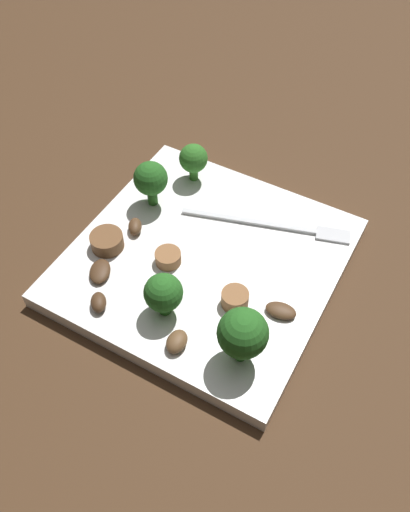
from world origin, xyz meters
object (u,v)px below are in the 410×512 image
at_px(sausage_slice_2, 235,299).
at_px(mushroom_3, 177,342).
at_px(mushroom_0, 135,226).
at_px(mushroom_4, 98,302).
at_px(broccoli_floret_3, 151,179).
at_px(sausage_slice_1, 168,258).
at_px(mushroom_2, 100,271).
at_px(sausage_slice_0, 107,241).
at_px(fork, 278,226).
at_px(broccoli_floret_1, 193,159).
at_px(broccoli_floret_0, 243,334).
at_px(broccoli_floret_2, 160,292).
at_px(mushroom_1, 281,311).
at_px(plate, 205,262).

height_order(sausage_slice_2, mushroom_3, sausage_slice_2).
bearing_deg(mushroom_0, mushroom_4, -76.01).
bearing_deg(broccoli_floret_3, mushroom_0, -81.90).
height_order(sausage_slice_1, mushroom_3, same).
xyz_separation_m(sausage_slice_2, mushroom_2, (-0.13, -0.03, -0.00)).
xyz_separation_m(sausage_slice_0, sausage_slice_2, (0.15, 0.00, -0.00)).
bearing_deg(sausage_slice_2, sausage_slice_0, -179.78).
distance_m(fork, broccoli_floret_1, 0.12).
relative_size(broccoli_floret_0, broccoli_floret_3, 1.14).
xyz_separation_m(fork, mushroom_2, (-0.13, -0.14, 0.00)).
bearing_deg(sausage_slice_2, broccoli_floret_1, 132.53).
relative_size(broccoli_floret_2, sausage_slice_0, 1.40).
bearing_deg(broccoli_floret_1, mushroom_1, -36.43).
xyz_separation_m(sausage_slice_0, sausage_slice_1, (0.07, 0.01, -0.00)).
xyz_separation_m(broccoli_floret_0, mushroom_1, (0.01, 0.06, -0.03)).
distance_m(fork, broccoli_floret_0, 0.17).
xyz_separation_m(sausage_slice_2, mushroom_3, (-0.02, -0.07, -0.00)).
bearing_deg(broccoli_floret_0, mushroom_0, 154.15).
distance_m(sausage_slice_1, mushroom_3, 0.10).
height_order(fork, mushroom_3, mushroom_3).
relative_size(mushroom_0, mushroom_2, 0.75).
xyz_separation_m(mushroom_0, mushroom_4, (0.02, -0.10, -0.00)).
bearing_deg(fork, sausage_slice_1, -145.29).
distance_m(sausage_slice_0, mushroom_2, 0.04).
bearing_deg(mushroom_1, broccoli_floret_3, 160.60).
xyz_separation_m(plate, broccoli_floret_1, (-0.07, 0.09, 0.04)).
distance_m(sausage_slice_1, mushroom_0, 0.06).
height_order(broccoli_floret_0, sausage_slice_1, broccoli_floret_0).
bearing_deg(mushroom_4, broccoli_floret_2, 25.50).
bearing_deg(broccoli_floret_2, mushroom_3, -38.74).
distance_m(broccoli_floret_1, mushroom_1, 0.20).
xyz_separation_m(broccoli_floret_3, mushroom_0, (0.01, -0.04, -0.03)).
bearing_deg(mushroom_4, sausage_slice_0, 119.54).
bearing_deg(mushroom_4, mushroom_0, 103.99).
distance_m(broccoli_floret_0, broccoli_floret_3, 0.21).
relative_size(plate, mushroom_0, 11.26).
bearing_deg(sausage_slice_2, broccoli_floret_0, -57.56).
bearing_deg(sausage_slice_1, sausage_slice_2, -8.75).
height_order(sausage_slice_1, sausage_slice_2, sausage_slice_2).
relative_size(broccoli_floret_1, broccoli_floret_3, 0.85).
distance_m(sausage_slice_0, mushroom_4, 0.07).
bearing_deg(broccoli_floret_0, mushroom_3, -162.75).
distance_m(broccoli_floret_0, sausage_slice_2, 0.07).
relative_size(broccoli_floret_3, mushroom_2, 1.77).
bearing_deg(plate, mushroom_0, -176.36).
bearing_deg(mushroom_2, sausage_slice_0, 114.17).
bearing_deg(mushroom_2, mushroom_4, -55.39).
bearing_deg(sausage_slice_1, mushroom_1, -0.58).
relative_size(plate, broccoli_floret_1, 5.63).
bearing_deg(broccoli_floret_2, sausage_slice_2, 34.85).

